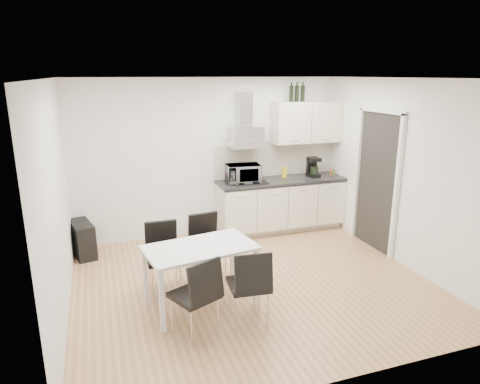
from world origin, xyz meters
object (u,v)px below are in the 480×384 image
at_px(dining_table, 200,254).
at_px(chair_near_right, 249,285).
at_px(guitar_amp, 83,239).
at_px(floor_speaker, 200,227).
at_px(chair_far_left, 164,259).
at_px(chair_near_left, 194,296).
at_px(chair_far_right, 208,249).
at_px(kitchenette, 282,183).

height_order(dining_table, chair_near_right, chair_near_right).
bearing_deg(guitar_amp, dining_table, -69.86).
bearing_deg(chair_near_right, guitar_amp, 130.41).
bearing_deg(floor_speaker, guitar_amp, -150.64).
distance_m(chair_far_left, chair_near_left, 1.03).
bearing_deg(chair_near_right, chair_far_right, 103.36).
relative_size(dining_table, chair_near_right, 1.52).
xyz_separation_m(chair_near_left, guitar_amp, (-1.13, 2.53, -0.18)).
xyz_separation_m(kitchenette, guitar_amp, (-3.28, -0.08, -0.57)).
bearing_deg(chair_near_left, chair_far_right, 44.10).
relative_size(dining_table, chair_far_right, 1.52).
bearing_deg(kitchenette, floor_speaker, 173.34).
bearing_deg(floor_speaker, dining_table, -81.63).
height_order(guitar_amp, floor_speaker, guitar_amp).
distance_m(dining_table, chair_near_left, 0.61).
bearing_deg(chair_near_left, floor_speaker, 50.84).
bearing_deg(floor_speaker, chair_near_left, -83.03).
xyz_separation_m(kitchenette, chair_far_right, (-1.69, -1.46, -0.39)).
bearing_deg(floor_speaker, chair_far_right, -77.98).
bearing_deg(dining_table, chair_far_left, 116.91).
height_order(chair_far_left, chair_far_right, same).
xyz_separation_m(chair_far_right, floor_speaker, (0.28, 1.62, -0.30)).
height_order(kitchenette, chair_far_left, kitchenette).
height_order(chair_near_right, guitar_amp, chair_near_right).
height_order(kitchenette, chair_near_left, kitchenette).
height_order(chair_near_left, guitar_amp, chair_near_left).
relative_size(chair_near_right, guitar_amp, 1.33).
bearing_deg(chair_near_left, chair_near_right, -21.26).
height_order(kitchenette, chair_far_right, kitchenette).
bearing_deg(chair_far_left, chair_near_left, 99.24).
relative_size(dining_table, guitar_amp, 2.02).
relative_size(chair_near_left, floor_speaker, 3.23).
relative_size(chair_far_right, guitar_amp, 1.33).
bearing_deg(chair_near_right, floor_speaker, 92.87).
height_order(chair_far_left, guitar_amp, chair_far_left).
xyz_separation_m(chair_near_right, floor_speaker, (0.12, 2.74, -0.30)).
bearing_deg(chair_far_right, chair_near_left, 61.59).
height_order(kitchenette, floor_speaker, kitchenette).
xyz_separation_m(chair_near_right, guitar_amp, (-1.74, 2.49, -0.18)).
xyz_separation_m(chair_far_left, chair_far_right, (0.60, 0.14, 0.00)).
height_order(kitchenette, chair_near_right, kitchenette).
distance_m(kitchenette, guitar_amp, 3.33).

